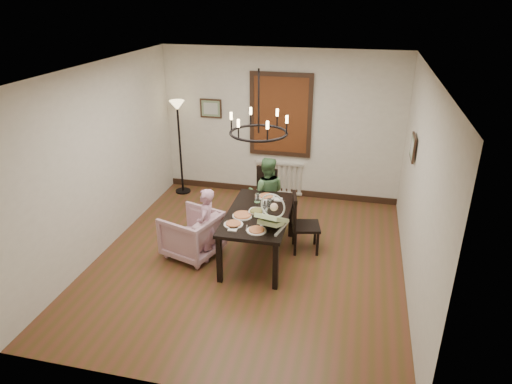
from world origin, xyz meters
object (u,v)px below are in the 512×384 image
at_px(armchair, 192,234).
at_px(seated_man, 267,199).
at_px(chair_right, 306,223).
at_px(baby_bouncer, 272,217).
at_px(drinking_glass, 265,210).
at_px(dining_table, 258,218).
at_px(floor_lamp, 180,149).
at_px(elderly_woman, 207,231).
at_px(chair_far, 262,195).

distance_m(armchair, seated_man, 1.45).
bearing_deg(chair_right, baby_bouncer, 141.31).
xyz_separation_m(seated_man, baby_bouncer, (0.36, -1.37, 0.40)).
bearing_deg(chair_right, seated_man, 39.01).
relative_size(armchair, drinking_glass, 4.90).
relative_size(dining_table, floor_lamp, 0.90).
bearing_deg(elderly_woman, chair_right, 109.42).
distance_m(seated_man, floor_lamp, 2.25).
bearing_deg(drinking_glass, chair_right, 37.44).
bearing_deg(armchair, floor_lamp, -137.01).
xyz_separation_m(dining_table, chair_far, (-0.23, 1.26, -0.21)).
relative_size(chair_far, chair_right, 0.97).
xyz_separation_m(elderly_woman, baby_bouncer, (1.01, -0.19, 0.45)).
bearing_deg(drinking_glass, seated_man, 100.52).
bearing_deg(dining_table, floor_lamp, 133.71).
height_order(dining_table, armchair, dining_table).
bearing_deg(armchair, baby_bouncer, 96.48).
distance_m(armchair, floor_lamp, 2.48).
relative_size(chair_far, seated_man, 0.87).
relative_size(armchair, elderly_woman, 0.81).
bearing_deg(elderly_woman, seated_man, 147.55).
distance_m(armchair, elderly_woman, 0.29).
bearing_deg(seated_man, dining_table, 84.86).
bearing_deg(floor_lamp, drinking_glass, -44.46).
bearing_deg(floor_lamp, dining_table, -45.18).
height_order(baby_bouncer, floor_lamp, floor_lamp).
xyz_separation_m(armchair, floor_lamp, (-1.03, 2.18, 0.55)).
xyz_separation_m(drinking_glass, floor_lamp, (-2.13, 2.09, 0.07)).
bearing_deg(seated_man, drinking_glass, 90.59).
distance_m(dining_table, seated_man, 0.97).
distance_m(dining_table, armchair, 1.05).
relative_size(elderly_woman, seated_man, 0.90).
bearing_deg(baby_bouncer, armchair, -179.31).
distance_m(elderly_woman, baby_bouncer, 1.12).
height_order(drinking_glass, floor_lamp, floor_lamp).
relative_size(chair_right, floor_lamp, 0.52).
relative_size(chair_right, baby_bouncer, 1.82).
distance_m(seated_man, baby_bouncer, 1.47).
distance_m(armchair, drinking_glass, 1.20).
distance_m(chair_far, chair_right, 1.27).
relative_size(dining_table, chair_right, 1.72).
height_order(chair_far, armchair, chair_far).
distance_m(chair_right, armchair, 1.74).
bearing_deg(chair_right, chair_far, 32.45).
bearing_deg(chair_far, chair_right, -26.90).
bearing_deg(baby_bouncer, floor_lamp, 145.34).
height_order(armchair, elderly_woman, elderly_woman).
xyz_separation_m(chair_far, armchair, (-0.76, -1.42, -0.11)).
distance_m(chair_far, baby_bouncer, 1.81).
xyz_separation_m(chair_far, seated_man, (0.15, -0.31, 0.07)).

